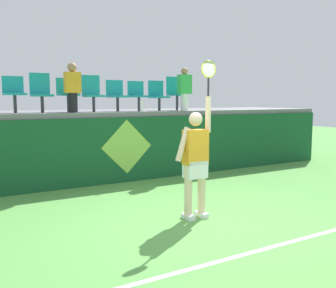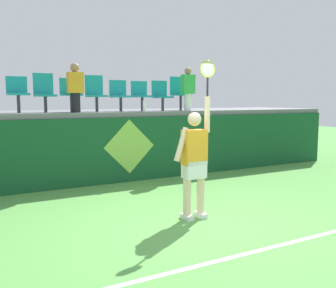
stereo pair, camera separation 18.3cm
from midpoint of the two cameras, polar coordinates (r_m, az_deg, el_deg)
ground_plane at (r=5.95m, az=5.22°, el=-12.26°), size 40.00×40.00×0.00m
court_back_wall at (r=8.92m, az=-8.52°, el=-0.92°), size 13.43×0.20×1.52m
spectator_platform at (r=10.05m, az=-11.37°, el=4.57°), size 13.43×2.68×0.12m
court_baseline_stripe at (r=5.17m, az=12.46°, el=-15.34°), size 12.09×0.08×0.01m
tennis_player at (r=6.12m, az=3.31°, el=-2.26°), size 0.75×0.27×2.55m
tennis_ball at (r=6.85m, az=4.44°, el=-9.40°), size 0.07×0.07×0.07m
water_bottle at (r=9.20m, az=-4.58°, el=5.69°), size 0.07×0.07×0.26m
stadium_chair_0 at (r=8.91m, az=-22.66°, el=7.27°), size 0.44×0.42×0.79m
stadium_chair_1 at (r=9.02m, az=-19.08°, el=7.51°), size 0.44×0.42×0.88m
stadium_chair_2 at (r=9.14m, az=-15.43°, el=7.49°), size 0.44×0.42×0.79m
stadium_chair_3 at (r=9.33m, az=-11.85°, el=7.65°), size 0.44×0.42×0.87m
stadium_chair_4 at (r=9.54m, az=-8.30°, el=7.45°), size 0.44×0.42×0.77m
stadium_chair_5 at (r=9.77m, az=-5.12°, el=7.48°), size 0.44×0.42×0.76m
stadium_chair_6 at (r=10.04m, az=-2.06°, el=7.47°), size 0.44×0.42×0.78m
stadium_chair_7 at (r=10.32m, az=0.64°, el=7.87°), size 0.44×0.42×0.90m
spectator_0 at (r=9.95m, az=1.95°, el=8.33°), size 0.34×0.20×1.11m
spectator_1 at (r=8.74m, az=-14.72°, el=8.34°), size 0.34×0.20×1.09m
wall_signage_mount at (r=9.05m, az=-6.70°, el=-5.66°), size 1.27×0.01×1.47m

